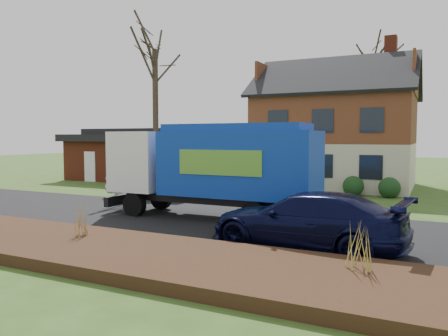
% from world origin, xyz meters
% --- Properties ---
extents(ground, '(120.00, 120.00, 0.00)m').
position_xyz_m(ground, '(0.00, 0.00, 0.00)').
color(ground, '#314818').
rests_on(ground, ground).
extents(road, '(80.00, 7.00, 0.02)m').
position_xyz_m(road, '(0.00, 0.00, 0.01)').
color(road, black).
rests_on(road, ground).
extents(mulch_verge, '(80.00, 3.50, 0.30)m').
position_xyz_m(mulch_verge, '(0.00, -5.30, 0.15)').
color(mulch_verge, black).
rests_on(mulch_verge, ground).
extents(main_house, '(12.95, 8.95, 9.26)m').
position_xyz_m(main_house, '(1.49, 13.91, 4.03)').
color(main_house, beige).
rests_on(main_house, ground).
extents(ranch_house, '(9.80, 8.20, 3.70)m').
position_xyz_m(ranch_house, '(-12.00, 13.00, 1.81)').
color(ranch_house, maroon).
rests_on(ranch_house, ground).
extents(garbage_truck, '(8.34, 2.29, 3.57)m').
position_xyz_m(garbage_truck, '(0.19, 0.65, 2.06)').
color(garbage_truck, black).
rests_on(garbage_truck, ground).
extents(silver_sedan, '(4.53, 1.67, 1.48)m').
position_xyz_m(silver_sedan, '(-5.26, 4.16, 0.74)').
color(silver_sedan, '#B8BAC0').
rests_on(silver_sedan, ground).
extents(navy_wagon, '(5.64, 2.71, 1.58)m').
position_xyz_m(navy_wagon, '(4.53, -2.25, 0.79)').
color(navy_wagon, black).
rests_on(navy_wagon, ground).
extents(tree_front_west, '(3.97, 3.97, 11.81)m').
position_xyz_m(tree_front_west, '(-8.11, 8.77, 9.73)').
color(tree_front_west, '#392D22').
rests_on(tree_front_west, ground).
extents(tree_back, '(3.66, 3.66, 11.59)m').
position_xyz_m(tree_back, '(3.11, 21.44, 9.66)').
color(tree_back, '#382D22').
rests_on(tree_back, ground).
extents(grass_clump_mid, '(0.35, 0.29, 0.99)m').
position_xyz_m(grass_clump_mid, '(-1.32, -4.75, 0.80)').
color(grass_clump_mid, '#A07E46').
rests_on(grass_clump_mid, mulch_verge).
extents(grass_clump_east, '(0.39, 0.32, 0.97)m').
position_xyz_m(grass_clump_east, '(6.30, -4.62, 0.79)').
color(grass_clump_east, '#AB9B4B').
rests_on(grass_clump_east, mulch_verge).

